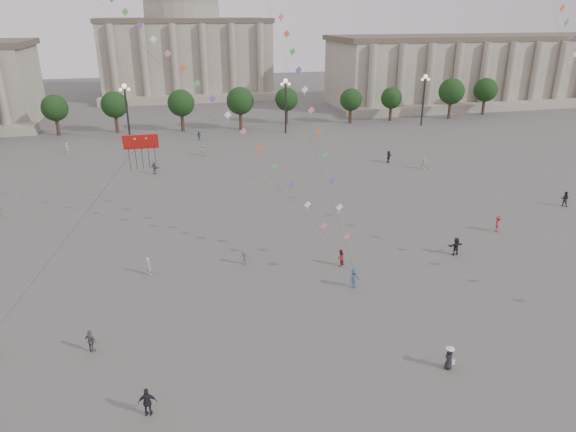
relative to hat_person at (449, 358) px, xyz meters
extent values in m
plane|color=#4F4D4A|center=(-7.50, 3.91, -0.85)|extent=(360.00, 360.00, 0.00)
cube|color=gray|center=(67.50, 98.91, 7.15)|extent=(80.00, 22.00, 16.00)
cube|color=brown|center=(67.50, 98.91, 15.75)|extent=(81.60, 22.44, 1.20)
cube|color=gray|center=(67.50, 85.91, 0.15)|extent=(84.00, 4.00, 2.00)
cube|color=gray|center=(-7.50, 133.91, 9.15)|extent=(46.00, 30.00, 20.00)
cube|color=brown|center=(-7.50, 133.91, 19.75)|extent=(46.92, 30.60, 1.20)
cube|color=gray|center=(-7.50, 116.91, 0.15)|extent=(48.30, 4.00, 2.00)
cylinder|color=gray|center=(-7.50, 133.91, 21.65)|extent=(21.00, 21.00, 5.00)
sphere|color=gray|center=(-7.50, 133.91, 24.15)|extent=(21.00, 21.00, 21.00)
cylinder|color=#332419|center=(-37.50, 81.91, 0.91)|extent=(0.70, 0.70, 3.52)
sphere|color=black|center=(-37.50, 81.91, 4.59)|extent=(5.12, 5.12, 5.12)
cylinder|color=#332419|center=(-25.50, 81.91, 0.91)|extent=(0.70, 0.70, 3.52)
sphere|color=black|center=(-25.50, 81.91, 4.59)|extent=(5.12, 5.12, 5.12)
cylinder|color=#332419|center=(-13.50, 81.91, 0.91)|extent=(0.70, 0.70, 3.52)
sphere|color=black|center=(-13.50, 81.91, 4.59)|extent=(5.12, 5.12, 5.12)
cylinder|color=#332419|center=(-1.50, 81.91, 0.91)|extent=(0.70, 0.70, 3.52)
sphere|color=black|center=(-1.50, 81.91, 4.59)|extent=(5.12, 5.12, 5.12)
cylinder|color=#332419|center=(10.50, 81.91, 0.91)|extent=(0.70, 0.70, 3.52)
sphere|color=black|center=(10.50, 81.91, 4.59)|extent=(5.12, 5.12, 5.12)
cylinder|color=#332419|center=(22.50, 81.91, 0.91)|extent=(0.70, 0.70, 3.52)
sphere|color=black|center=(22.50, 81.91, 4.59)|extent=(5.12, 5.12, 5.12)
cylinder|color=#332419|center=(34.50, 81.91, 0.91)|extent=(0.70, 0.70, 3.52)
sphere|color=black|center=(34.50, 81.91, 4.59)|extent=(5.12, 5.12, 5.12)
cylinder|color=#332419|center=(46.50, 81.91, 0.91)|extent=(0.70, 0.70, 3.52)
sphere|color=black|center=(46.50, 81.91, 4.59)|extent=(5.12, 5.12, 5.12)
cylinder|color=#332419|center=(58.50, 81.91, 0.91)|extent=(0.70, 0.70, 3.52)
sphere|color=black|center=(58.50, 81.91, 4.59)|extent=(5.12, 5.12, 5.12)
cylinder|color=#262628|center=(-22.50, 73.91, 4.15)|extent=(0.36, 0.36, 10.00)
sphere|color=#FFE5B2|center=(-22.50, 73.91, 9.35)|extent=(0.90, 0.90, 0.90)
sphere|color=#FFE5B2|center=(-23.20, 73.91, 8.75)|extent=(0.60, 0.60, 0.60)
sphere|color=#FFE5B2|center=(-21.80, 73.91, 8.75)|extent=(0.60, 0.60, 0.60)
cylinder|color=#262628|center=(7.50, 73.91, 4.15)|extent=(0.36, 0.36, 10.00)
sphere|color=#FFE5B2|center=(7.50, 73.91, 9.35)|extent=(0.90, 0.90, 0.90)
sphere|color=#FFE5B2|center=(6.80, 73.91, 8.75)|extent=(0.60, 0.60, 0.60)
sphere|color=#FFE5B2|center=(8.20, 73.91, 8.75)|extent=(0.60, 0.60, 0.60)
cylinder|color=#262628|center=(37.50, 73.91, 4.15)|extent=(0.36, 0.36, 10.00)
sphere|color=#FFE5B2|center=(37.50, 73.91, 9.35)|extent=(0.90, 0.90, 0.90)
sphere|color=#FFE5B2|center=(36.80, 73.91, 8.75)|extent=(0.60, 0.60, 0.60)
sphere|color=#FFE5B2|center=(38.20, 73.91, 8.75)|extent=(0.60, 0.60, 0.60)
imported|color=#2C4964|center=(-9.92, 71.91, 0.03)|extent=(1.08, 0.60, 1.75)
imported|color=#232227|center=(10.03, 15.54, 0.07)|extent=(1.73, 0.67, 1.83)
imported|color=silver|center=(-10.21, 60.36, 0.04)|extent=(1.71, 1.18, 1.77)
imported|color=#5D5D62|center=(-10.62, 18.67, -0.08)|extent=(1.09, 0.78, 1.53)
imported|color=white|center=(21.78, 43.79, 0.08)|extent=(1.74, 1.43, 1.86)
imported|color=maroon|center=(17.66, 19.56, 0.07)|extent=(1.22, 1.36, 1.83)
imported|color=black|center=(18.13, 48.58, 0.10)|extent=(1.62, 1.68, 1.90)
imported|color=silver|center=(-32.62, 67.33, 0.12)|extent=(0.74, 0.84, 1.93)
imported|color=slate|center=(-18.39, 51.53, 0.07)|extent=(1.55, 1.61, 1.83)
imported|color=#B5B6B1|center=(-19.46, 18.91, 0.01)|extent=(0.67, 0.75, 1.71)
imported|color=black|center=(30.66, 24.48, 0.11)|extent=(1.17, 1.17, 1.91)
imported|color=slate|center=(-23.48, 8.01, 0.02)|extent=(1.06, 0.96, 1.73)
imported|color=#222228|center=(-19.62, 0.62, 0.10)|extent=(1.15, 0.58, 1.89)
imported|color=maroon|center=(-1.86, 16.17, -0.01)|extent=(1.03, 1.00, 1.67)
imported|color=#325571|center=(-2.13, 11.89, 0.06)|extent=(1.35, 1.13, 1.81)
imported|color=black|center=(0.00, 0.00, -0.05)|extent=(0.92, 0.88, 1.59)
cone|color=white|center=(0.00, 0.00, 0.77)|extent=(0.52, 0.52, 0.14)
cylinder|color=white|center=(0.00, 0.00, 0.71)|extent=(0.60, 0.60, 0.02)
cube|color=white|center=(0.25, -0.15, -0.30)|extent=(0.22, 0.10, 0.35)
cube|color=red|center=(-18.66, 8.44, 13.94)|extent=(2.21, 0.56, 1.02)
cube|color=green|center=(-19.01, 8.40, 14.19)|extent=(0.35, 0.20, 0.34)
cube|color=#1E38A4|center=(-18.31, 8.40, 14.19)|extent=(0.35, 0.20, 0.34)
sphere|color=yellow|center=(-19.01, 8.36, 14.19)|extent=(0.20, 0.20, 0.20)
sphere|color=yellow|center=(-18.31, 8.36, 14.19)|extent=(0.20, 0.20, 0.20)
cylinder|color=#3F3F3F|center=(-24.37, 8.59, 7.34)|extent=(0.02, 0.02, 17.44)
cylinder|color=#3F3F3F|center=(-17.71, 32.23, 17.85)|extent=(0.02, 0.02, 56.73)
cube|color=pink|center=(-3.13, 17.46, 2.88)|extent=(0.76, 0.25, 0.76)
cube|color=white|center=(-4.40, 18.74, 4.67)|extent=(0.76, 0.25, 0.76)
cube|color=#7950A0|center=(-5.66, 20.02, 6.33)|extent=(0.76, 0.25, 0.76)
cube|color=#52B258|center=(-6.93, 21.31, 7.90)|extent=(0.76, 0.25, 0.76)
cube|color=#EB6037|center=(-8.20, 22.59, 9.41)|extent=(0.76, 0.25, 0.76)
cube|color=pink|center=(-9.47, 23.88, 10.88)|extent=(0.76, 0.25, 0.76)
cube|color=white|center=(-10.74, 25.16, 12.31)|extent=(0.76, 0.25, 0.76)
cube|color=#7950A0|center=(-12.00, 26.45, 13.71)|extent=(0.76, 0.25, 0.76)
cube|color=#52B258|center=(-13.27, 27.73, 15.09)|extent=(0.76, 0.25, 0.76)
cube|color=#EB6037|center=(-14.54, 29.02, 16.44)|extent=(0.76, 0.25, 0.76)
cube|color=pink|center=(-15.81, 30.30, 17.77)|extent=(0.76, 0.25, 0.76)
cube|color=white|center=(-17.08, 31.58, 19.08)|extent=(0.76, 0.25, 0.76)
cube|color=#7950A0|center=(-18.34, 32.87, 20.38)|extent=(0.76, 0.25, 0.76)
cube|color=#52B258|center=(-19.61, 34.15, 21.67)|extent=(0.76, 0.25, 0.76)
cube|color=pink|center=(-2.29, 13.62, 3.32)|extent=(0.76, 0.25, 0.76)
cube|color=white|center=(-2.46, 15.34, 5.47)|extent=(0.76, 0.25, 0.76)
cube|color=#7950A0|center=(-2.62, 17.06, 7.45)|extent=(0.76, 0.25, 0.76)
cube|color=#52B258|center=(-2.79, 18.79, 9.33)|extent=(0.76, 0.25, 0.76)
cube|color=#EB6037|center=(-2.95, 20.51, 11.15)|extent=(0.76, 0.25, 0.76)
cube|color=pink|center=(-3.12, 22.23, 12.91)|extent=(0.76, 0.25, 0.76)
cube|color=white|center=(-3.28, 23.96, 14.62)|extent=(0.76, 0.25, 0.76)
cube|color=#7950A0|center=(-3.45, 25.68, 16.30)|extent=(0.76, 0.25, 0.76)
cube|color=#52B258|center=(-3.61, 27.40, 17.95)|extent=(0.76, 0.25, 0.76)
cube|color=#EB6037|center=(-3.78, 29.13, 19.57)|extent=(0.76, 0.25, 0.76)
cube|color=pink|center=(-3.94, 30.85, 21.17)|extent=(0.76, 0.25, 0.76)
cube|color=white|center=(-4.11, 32.57, 22.74)|extent=(0.76, 0.25, 0.76)
cylinder|color=#3F3F3F|center=(25.77, 25.17, 19.95)|extent=(0.02, 0.02, 66.63)
cube|color=white|center=(23.31, 19.41, 17.79)|extent=(0.76, 0.25, 0.76)
cube|color=#7950A0|center=(24.13, 21.33, 19.23)|extent=(0.76, 0.25, 0.76)
cube|color=#52B258|center=(24.95, 23.25, 20.66)|extent=(0.76, 0.25, 0.76)
cube|color=#EB6037|center=(25.77, 25.17, 22.07)|extent=(0.76, 0.25, 0.76)
camera|label=1|loc=(-17.64, -24.85, 21.51)|focal=32.00mm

